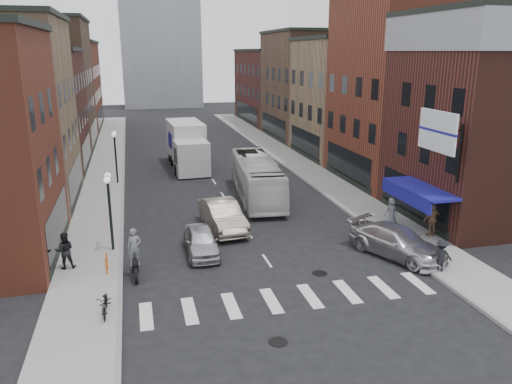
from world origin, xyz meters
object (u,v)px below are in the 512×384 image
streetlamp_far (115,148)px  ped_left_solo (65,251)px  billboard_sign (439,132)px  transit_bus (257,178)px  parked_bicycle (105,303)px  ped_right_a (441,255)px  streetlamp_near (109,198)px  ped_right_c (392,211)px  motorcycle_rider (135,254)px  box_truck (187,146)px  sedan_left_far (223,216)px  bike_rack (107,263)px  sedan_left_near (201,241)px  curb_car (397,242)px  ped_right_b (432,220)px

streetlamp_far → ped_left_solo: streetlamp_far is taller
billboard_sign → transit_bus: 13.80m
parked_bicycle → ped_right_a: size_ratio=1.09×
streetlamp_near → ped_right_c: size_ratio=2.47×
motorcycle_rider → ped_right_c: motorcycle_rider is taller
motorcycle_rider → ped_right_a: size_ratio=1.52×
streetlamp_near → box_truck: 19.49m
motorcycle_rider → ped_right_c: size_ratio=1.39×
sedan_left_far → bike_rack: bearing=-148.8°
sedan_left_near → ped_left_solo: 6.50m
sedan_left_far → ped_right_c: ped_right_c is taller
motorcycle_rider → curb_car: bearing=-1.7°
streetlamp_near → sedan_left_far: 6.74m
sedan_left_far → ped_right_c: bearing=-17.4°
sedan_left_far → motorcycle_rider: bearing=-139.3°
streetlamp_near → motorcycle_rider: bearing=-71.1°
billboard_sign → curb_car: size_ratio=0.71×
box_truck → sedan_left_far: bearing=-92.4°
billboard_sign → sedan_left_far: 12.49m
streetlamp_near → ped_left_solo: streetlamp_near is taller
sedan_left_near → transit_bus: bearing=60.7°
billboard_sign → parked_bicycle: bearing=-168.8°
streetlamp_far → bike_rack: 16.87m
sedan_left_far → ped_right_b: size_ratio=2.66×
ped_right_a → ped_right_c: bearing=-74.0°
sedan_left_far → ped_right_b: bearing=-26.8°
transit_bus → parked_bicycle: size_ratio=6.32×
box_truck → ped_left_solo: bearing=-114.4°
parked_bicycle → ped_right_b: (17.10, 4.45, 0.52)m
transit_bus → sedan_left_far: (-3.49, -5.80, -0.63)m
curb_car → parked_bicycle: bearing=167.0°
streetlamp_near → curb_car: (13.90, -4.00, -2.15)m
billboard_sign → parked_bicycle: size_ratio=2.22×
streetlamp_far → sedan_left_far: streetlamp_far is taller
bike_rack → ped_left_solo: 2.12m
ped_right_b → billboard_sign: bearing=46.0°
motorcycle_rider → sedan_left_far: size_ratio=0.46×
box_truck → streetlamp_far: bearing=-145.7°
billboard_sign → sedan_left_near: size_ratio=0.93×
billboard_sign → ped_right_a: billboard_sign is taller
parked_bicycle → ped_right_c: 17.20m
parked_bicycle → streetlamp_far: bearing=90.9°
box_truck → curb_car: 23.91m
billboard_sign → box_truck: (-10.01, 22.03, -4.19)m
parked_bicycle → ped_left_solo: size_ratio=0.94×
bike_rack → ped_right_c: bearing=9.5°
motorcycle_rider → parked_bicycle: (-1.20, -3.48, -0.50)m
streetlamp_far → box_truck: bearing=37.2°
bike_rack → curb_car: curb_car is taller
box_truck → ped_right_c: size_ratio=5.49×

